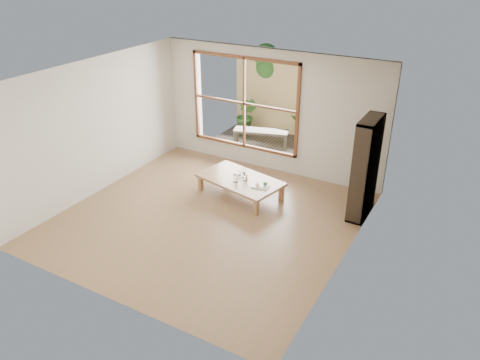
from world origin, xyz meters
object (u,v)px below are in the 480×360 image
object	(u,v)px
low_table	(240,181)
bookshelf	(365,168)
garden_bench	(261,133)
food_tray	(261,186)

from	to	relation	value
low_table	bookshelf	world-z (taller)	bookshelf
bookshelf	garden_bench	xyz separation A→B (m)	(-3.03, 1.94, -0.54)
low_table	garden_bench	size ratio (longest dim) A/B	1.31
low_table	bookshelf	xyz separation A→B (m)	(2.27, 0.44, 0.61)
food_tray	bookshelf	bearing A→B (deg)	10.28
low_table	garden_bench	xyz separation A→B (m)	(-0.76, 2.38, 0.06)
food_tray	low_table	bearing A→B (deg)	161.80
low_table	bookshelf	size ratio (longest dim) A/B	0.97
low_table	food_tray	size ratio (longest dim) A/B	5.29
low_table	garden_bench	world-z (taller)	garden_bench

